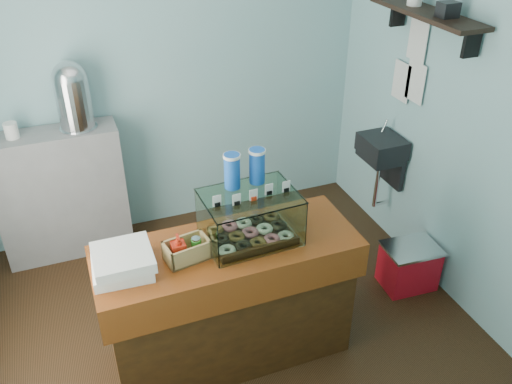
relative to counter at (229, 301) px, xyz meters
name	(u,v)px	position (x,y,z in m)	size (l,w,h in m)	color
ground	(220,325)	(0.00, 0.25, -0.46)	(3.50, 3.50, 0.00)	black
room_shell	(213,103)	(0.03, 0.26, 1.25)	(3.54, 3.04, 2.82)	#83B8BF
counter	(229,301)	(0.00, 0.00, 0.00)	(1.60, 0.60, 0.90)	#48260D
back_shelf	(62,194)	(-0.90, 1.57, 0.09)	(1.00, 0.32, 1.10)	gray
display_case	(249,213)	(0.16, 0.06, 0.61)	(0.57, 0.43, 0.52)	#35200F
condiment_crate	(185,250)	(-0.26, -0.03, 0.51)	(0.27, 0.19, 0.19)	tan
pastry_boxes	(122,262)	(-0.62, -0.01, 0.51)	(0.34, 0.34, 0.13)	white
coffee_urn	(72,94)	(-0.68, 1.58, 0.92)	(0.29, 0.29, 0.53)	silver
red_cooler	(409,266)	(1.51, 0.15, -0.28)	(0.43, 0.34, 0.36)	red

